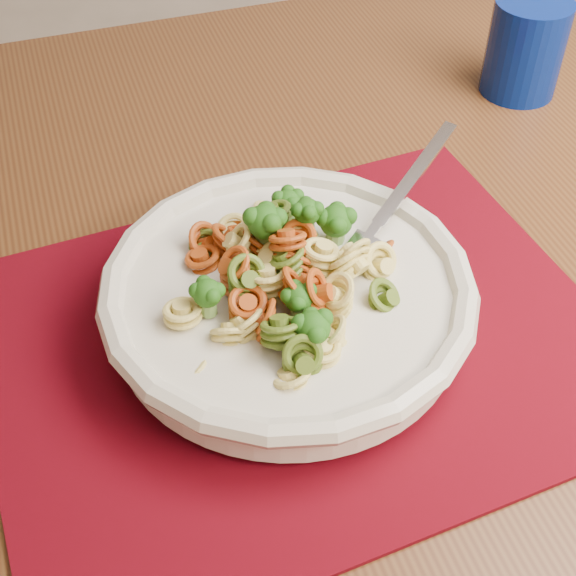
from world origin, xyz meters
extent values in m
cube|color=#573318|center=(-0.75, 0.61, 0.75)|extent=(1.33, 0.93, 0.04)
cube|color=#573318|center=(-0.22, 1.01, 0.36)|extent=(0.08, 0.08, 0.73)
cube|color=#5D0312|center=(-0.80, 0.46, 0.77)|extent=(0.52, 0.43, 0.00)
cylinder|color=beige|center=(-0.80, 0.48, 0.77)|extent=(0.12, 0.12, 0.01)
cylinder|color=beige|center=(-0.80, 0.48, 0.79)|extent=(0.26, 0.26, 0.03)
torus|color=beige|center=(-0.80, 0.48, 0.81)|extent=(0.28, 0.28, 0.02)
cylinder|color=#04185E|center=(-0.48, 0.76, 0.82)|extent=(0.08, 0.08, 0.10)
camera|label=1|loc=(-0.89, 0.07, 1.23)|focal=50.00mm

